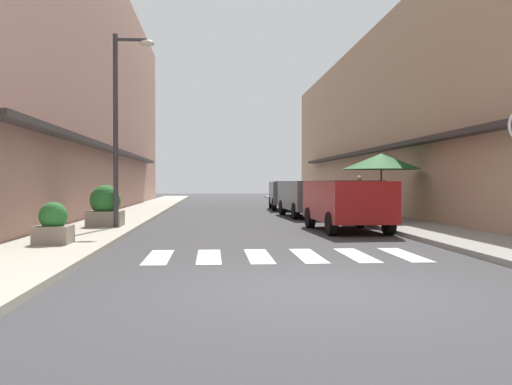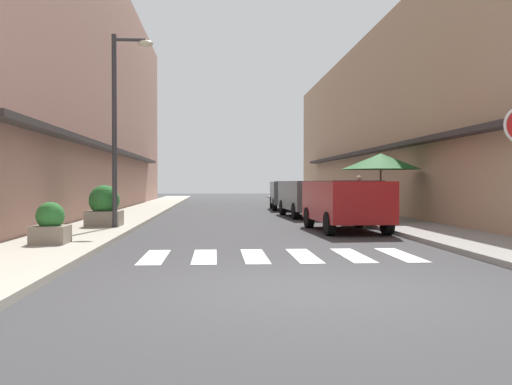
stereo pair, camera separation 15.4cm
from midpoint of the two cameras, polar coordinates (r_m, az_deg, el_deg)
name	(u,v)px [view 1 (the left image)]	position (r m, az deg, el deg)	size (l,w,h in m)	color
ground_plane	(244,215)	(24.75, -1.37, -2.27)	(94.41, 94.41, 0.00)	#38383A
sidewalk_left	(133,214)	(24.95, -12.26, -2.13)	(2.27, 60.08, 0.12)	#ADA899
sidewalk_right	(352,213)	(25.43, 9.31, -2.06)	(2.27, 60.08, 0.12)	gray
building_row_left	(52,85)	(27.11, -19.71, 10.01)	(5.50, 40.62, 11.37)	#A87A6B
building_row_right	(424,122)	(27.70, 16.14, 6.72)	(5.50, 40.62, 8.38)	tan
crosswalk	(283,256)	(11.13, 2.32, -6.30)	(5.20, 2.20, 0.01)	silver
parked_car_near	(347,200)	(16.85, 8.73, -0.70)	(1.96, 4.05, 1.47)	maroon
parked_car_mid	(308,194)	(23.54, 4.98, -0.19)	(1.98, 4.56, 1.47)	#4C5156
parked_car_far	(288,192)	(29.65, 3.04, 0.06)	(1.97, 4.24, 1.47)	#4C5156
street_lamp	(122,110)	(17.24, -13.37, 7.94)	(1.19, 0.28, 5.57)	#38383D
cafe_umbrella	(381,162)	(20.30, 12.08, 3.01)	(2.71, 2.71, 2.30)	#262626
planter_corner	(53,225)	(12.96, -19.75, -3.07)	(0.73, 0.73, 0.89)	gray
planter_midblock	(105,207)	(17.69, -14.92, -1.41)	(1.00, 1.00, 1.22)	gray
pedestrian_walking_near	(359,195)	(22.01, 9.97, -0.28)	(0.34, 0.34, 1.55)	#282B33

